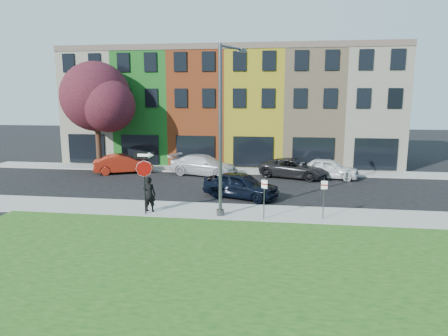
# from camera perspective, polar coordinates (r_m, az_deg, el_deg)

# --- Properties ---
(ground) EXTENTS (120.00, 120.00, 0.00)m
(ground) POSITION_cam_1_polar(r_m,az_deg,el_deg) (18.71, 0.68, -9.16)
(ground) COLOR black
(ground) RESTS_ON ground
(sidewalk_near) EXTENTS (40.00, 3.00, 0.12)m
(sidewalk_near) POSITION_cam_1_polar(r_m,az_deg,el_deg) (21.40, 7.07, -6.52)
(sidewalk_near) COLOR gray
(sidewalk_near) RESTS_ON ground
(sidewalk_far) EXTENTS (40.00, 2.40, 0.12)m
(sidewalk_far) POSITION_cam_1_polar(r_m,az_deg,el_deg) (33.48, -1.13, -0.27)
(sidewalk_far) COLOR gray
(sidewalk_far) RESTS_ON ground
(rowhouse_block) EXTENTS (30.00, 10.12, 10.00)m
(rowhouse_block) POSITION_cam_1_polar(r_m,az_deg,el_deg) (38.98, 1.03, 8.53)
(rowhouse_block) COLOR beige
(rowhouse_block) RESTS_ON ground
(stop_sign) EXTENTS (1.05, 0.12, 3.28)m
(stop_sign) POSITION_cam_1_polar(r_m,az_deg,el_deg) (20.94, -11.35, -0.28)
(stop_sign) COLOR black
(stop_sign) RESTS_ON sidewalk_near
(man) EXTENTS (0.77, 0.57, 1.88)m
(man) POSITION_cam_1_polar(r_m,az_deg,el_deg) (21.63, -10.61, -3.69)
(man) COLOR black
(man) RESTS_ON sidewalk_near
(sedan_near) EXTENTS (4.95, 5.93, 1.60)m
(sedan_near) POSITION_cam_1_polar(r_m,az_deg,el_deg) (24.56, 2.42, -2.45)
(sedan_near) COLOR black
(sedan_near) RESTS_ON ground
(parked_car_red) EXTENTS (5.04, 5.84, 1.53)m
(parked_car_red) POSITION_cam_1_polar(r_m,az_deg,el_deg) (33.36, -14.19, 0.60)
(parked_car_red) COLOR maroon
(parked_car_red) RESTS_ON ground
(parked_car_silver) EXTENTS (4.80, 6.54, 1.60)m
(parked_car_silver) POSITION_cam_1_polar(r_m,az_deg,el_deg) (31.58, -2.91, 0.42)
(parked_car_silver) COLOR #B5B5BA
(parked_car_silver) RESTS_ON ground
(parked_car_dark) EXTENTS (5.67, 6.77, 1.47)m
(parked_car_dark) POSITION_cam_1_polar(r_m,az_deg,el_deg) (31.04, 10.00, -0.01)
(parked_car_dark) COLOR black
(parked_car_dark) RESTS_ON ground
(parked_car_white) EXTENTS (3.79, 5.25, 1.52)m
(parked_car_white) POSITION_cam_1_polar(r_m,az_deg,el_deg) (31.35, 14.72, -0.05)
(parked_car_white) COLOR white
(parked_car_white) RESTS_ON ground
(street_lamp) EXTENTS (1.31, 2.41, 8.58)m
(street_lamp) POSITION_cam_1_polar(r_m,az_deg,el_deg) (20.16, -0.22, 5.23)
(street_lamp) COLOR #45484A
(street_lamp) RESTS_ON sidewalk_near
(parking_sign_a) EXTENTS (0.30, 0.16, 2.08)m
(parking_sign_a) POSITION_cam_1_polar(r_m,az_deg,el_deg) (19.98, 5.76, -3.65)
(parking_sign_a) COLOR #45484A
(parking_sign_a) RESTS_ON sidewalk_near
(parking_sign_b) EXTENTS (0.32, 0.10, 2.02)m
(parking_sign_b) POSITION_cam_1_polar(r_m,az_deg,el_deg) (20.54, 14.08, -3.63)
(parking_sign_b) COLOR #45484A
(parking_sign_b) RESTS_ON sidewalk_near
(tree_purple) EXTENTS (6.87, 6.01, 8.88)m
(tree_purple) POSITION_cam_1_polar(r_m,az_deg,el_deg) (35.13, -17.62, 9.47)
(tree_purple) COLOR black
(tree_purple) RESTS_ON sidewalk_far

